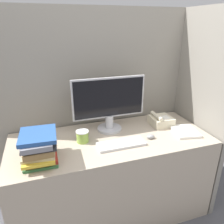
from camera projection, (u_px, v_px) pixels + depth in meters
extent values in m
cube|color=gray|center=(99.00, 108.00, 2.07)|extent=(2.02, 0.04, 1.76)
cube|color=gray|center=(198.00, 111.00, 2.01)|extent=(0.04, 0.75, 1.76)
cube|color=tan|center=(111.00, 176.00, 1.92)|extent=(1.62, 0.69, 0.76)
cylinder|color=#B7B7BC|center=(109.00, 128.00, 1.93)|extent=(0.21, 0.21, 0.02)
cylinder|color=#B7B7BC|center=(109.00, 122.00, 1.90)|extent=(0.07, 0.07, 0.11)
cube|color=#B7B7BC|center=(109.00, 98.00, 1.82)|extent=(0.63, 0.02, 0.35)
cube|color=black|center=(109.00, 98.00, 1.82)|extent=(0.60, 0.01, 0.32)
cube|color=silver|center=(121.00, 144.00, 1.68)|extent=(0.37, 0.13, 0.02)
ellipsoid|color=gray|center=(151.00, 137.00, 1.77)|extent=(0.07, 0.05, 0.03)
cylinder|color=#8CB247|center=(83.00, 137.00, 1.71)|extent=(0.09, 0.09, 0.09)
cylinder|color=white|center=(82.00, 131.00, 1.70)|extent=(0.10, 0.10, 0.01)
cube|color=#38723F|center=(41.00, 160.00, 1.48)|extent=(0.23, 0.23, 0.02)
cube|color=maroon|center=(41.00, 156.00, 1.49)|extent=(0.21, 0.24, 0.03)
cube|color=gold|center=(39.00, 155.00, 1.46)|extent=(0.21, 0.28, 0.02)
cube|color=#C6B78C|center=(39.00, 150.00, 1.47)|extent=(0.23, 0.27, 0.02)
cube|color=olive|center=(38.00, 148.00, 1.44)|extent=(0.19, 0.23, 0.04)
cube|color=#262628|center=(39.00, 144.00, 1.43)|extent=(0.23, 0.24, 0.02)
cube|color=slate|center=(36.00, 140.00, 1.43)|extent=(0.19, 0.30, 0.03)
cube|color=#264C8C|center=(38.00, 135.00, 1.42)|extent=(0.25, 0.26, 0.03)
cube|color=beige|center=(161.00, 121.00, 2.00)|extent=(0.19, 0.19, 0.08)
cube|color=white|center=(165.00, 118.00, 1.98)|extent=(0.08, 0.08, 0.00)
cylinder|color=beige|center=(157.00, 116.00, 1.97)|extent=(0.04, 0.18, 0.04)
cube|color=white|center=(185.00, 131.00, 1.87)|extent=(0.24, 0.27, 0.02)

